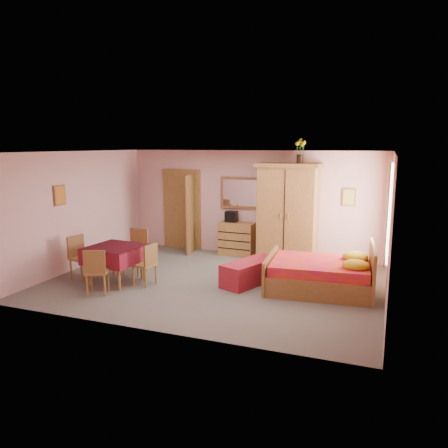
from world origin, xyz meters
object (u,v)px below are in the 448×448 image
at_px(stereo, 231,217).
at_px(bed, 320,266).
at_px(chair_east, 144,264).
at_px(wall_mirror, 240,193).
at_px(wardrobe, 288,213).
at_px(chest_of_drawers, 237,239).
at_px(chair_north, 135,252).
at_px(chair_west, 82,258).
at_px(sunflower_vase, 300,151).
at_px(bench, 251,272).
at_px(floor_lamp, 268,219).
at_px(chair_south, 97,271).
at_px(dining_table, 116,264).

height_order(stereo, bed, stereo).
distance_m(bed, chair_east, 3.41).
bearing_deg(wall_mirror, wardrobe, -15.04).
xyz_separation_m(chest_of_drawers, wardrobe, (1.29, -0.07, 0.75)).
relative_size(chair_north, chair_west, 1.07).
xyz_separation_m(wall_mirror, sunflower_vase, (1.52, -0.20, 1.05)).
xyz_separation_m(chest_of_drawers, chair_north, (-1.55, -2.26, 0.06)).
bearing_deg(chair_east, chest_of_drawers, -7.95).
distance_m(chest_of_drawers, wardrobe, 1.49).
bearing_deg(bench, chest_of_drawers, 116.19).
height_order(wall_mirror, chair_east, wall_mirror).
bearing_deg(bed, floor_lamp, 122.72).
bearing_deg(bench, chair_south, -147.20).
height_order(bench, chair_north, chair_north).
height_order(wall_mirror, chair_west, wall_mirror).
distance_m(bed, chair_west, 4.79).
bearing_deg(bench, chair_north, -175.02).
height_order(chair_south, chair_west, chair_west).
bearing_deg(wall_mirror, chair_south, -114.00).
height_order(wall_mirror, chair_north, wall_mirror).
bearing_deg(stereo, wardrobe, -4.81).
xyz_separation_m(chest_of_drawers, floor_lamp, (0.78, 0.07, 0.53)).
xyz_separation_m(wardrobe, sunflower_vase, (0.24, 0.08, 1.44)).
height_order(bench, chair_south, chair_south).
height_order(chest_of_drawers, wardrobe, wardrobe).
height_order(wardrobe, chair_east, wardrobe).
xyz_separation_m(wall_mirror, chair_west, (-2.34, -3.20, -1.10)).
distance_m(chest_of_drawers, chair_west, 3.80).
xyz_separation_m(bed, dining_table, (-3.90, -0.98, -0.09)).
distance_m(stereo, chair_east, 3.08).
distance_m(chest_of_drawers, bed, 3.05).
distance_m(wardrobe, chair_east, 3.66).
bearing_deg(bed, wall_mirror, 132.34).
height_order(bed, bench, bed).
bearing_deg(floor_lamp, chair_north, -134.92).
height_order(bed, chair_south, bed).
relative_size(bed, chair_west, 2.22).
xyz_separation_m(sunflower_vase, chair_north, (-3.07, -2.27, -2.12)).
xyz_separation_m(wardrobe, chair_south, (-2.77, -3.57, -0.73)).
bearing_deg(chair_west, bench, 118.77).
bearing_deg(wall_mirror, chair_east, -109.80).
bearing_deg(bed, bench, 178.31).
bearing_deg(dining_table, sunflower_vase, 43.69).
xyz_separation_m(bench, chair_east, (-1.94, -0.85, 0.19)).
relative_size(wall_mirror, floor_lamp, 0.53).
height_order(chest_of_drawers, chair_east, chair_east).
bearing_deg(wall_mirror, stereo, -140.35).
relative_size(wall_mirror, bed, 0.50).
height_order(wall_mirror, wardrobe, wardrobe).
relative_size(chest_of_drawers, floor_lamp, 0.46).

